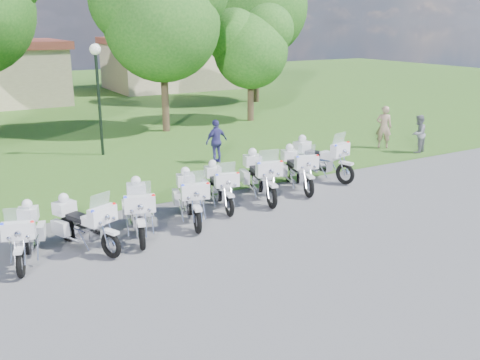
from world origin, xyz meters
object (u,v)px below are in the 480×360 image
motorcycle_2 (139,209)px  motorcycle_4 (219,185)px  lamp_post (97,73)px  bystander_a (384,127)px  motorcycle_6 (297,168)px  motorcycle_5 (260,175)px  motorcycle_0 (25,234)px  motorcycle_1 (84,223)px  bystander_c (216,142)px  motorcycle_3 (190,197)px  bystander_b (418,134)px  motorcycle_7 (320,158)px

motorcycle_2 → motorcycle_4: size_ratio=1.06×
lamp_post → bystander_a: lamp_post is taller
motorcycle_6 → lamp_post: (-4.23, 7.74, 2.66)m
motorcycle_5 → lamp_post: bearing=-58.3°
motorcycle_5 → motorcycle_0: bearing=22.6°
motorcycle_1 → bystander_c: 8.65m
motorcycle_6 → motorcycle_1: bearing=25.4°
motorcycle_5 → bystander_c: 4.55m
motorcycle_0 → motorcycle_4: (5.58, 1.08, 0.01)m
motorcycle_6 → motorcycle_5: bearing=22.5°
motorcycle_2 → motorcycle_5: 4.40m
motorcycle_1 → motorcycle_2: 1.46m
motorcycle_6 → bystander_a: bearing=-141.9°
motorcycle_3 → bystander_b: (11.57, 2.49, 0.11)m
motorcycle_4 → bystander_b: size_ratio=1.42×
motorcycle_3 → motorcycle_4: motorcycle_3 is taller
motorcycle_3 → motorcycle_4: bearing=-138.0°
motorcycle_3 → motorcycle_5: bearing=-150.3°
bystander_a → motorcycle_6: bearing=64.7°
motorcycle_1 → motorcycle_3: (3.03, 0.47, 0.03)m
motorcycle_3 → motorcycle_1: bearing=23.7°
motorcycle_2 → motorcycle_6: motorcycle_2 is taller
motorcycle_0 → bystander_b: bearing=-153.0°
motorcycle_3 → motorcycle_6: 4.38m
motorcycle_1 → motorcycle_6: motorcycle_6 is taller
motorcycle_7 → motorcycle_3: bearing=0.5°
motorcycle_1 → motorcycle_6: (7.30, 1.41, 0.04)m
bystander_b → motorcycle_0: bearing=-10.3°
motorcycle_7 → bystander_a: size_ratio=1.38×
motorcycle_3 → motorcycle_6: motorcycle_6 is taller
motorcycle_2 → bystander_c: (5.09, 5.46, 0.16)m
motorcycle_2 → motorcycle_6: (5.85, 1.21, -0.01)m
motorcycle_0 → motorcycle_1: size_ratio=1.01×
motorcycle_0 → motorcycle_2: 2.78m
motorcycle_1 → motorcycle_4: (4.26, 1.11, -0.01)m
motorcycle_4 → motorcycle_0: bearing=21.9°
bystander_a → motorcycle_3: bearing=60.6°
motorcycle_4 → bystander_a: 10.24m
lamp_post → bystander_a: (10.90, -4.82, -2.43)m
lamp_post → bystander_b: size_ratio=2.83×
lamp_post → bystander_c: size_ratio=2.64×
motorcycle_1 → bystander_a: bystander_a is taller
motorcycle_6 → bystander_a: bystander_a is taller
motorcycle_6 → bystander_b: (7.30, 1.55, 0.11)m
motorcycle_6 → bystander_c: (-0.76, 4.25, 0.17)m
motorcycle_5 → motorcycle_2: bearing=26.2°
motorcycle_7 → bystander_c: (-2.15, 3.66, 0.12)m
motorcycle_1 → motorcycle_7: motorcycle_7 is taller
motorcycle_4 → motorcycle_3: bearing=38.1°
bystander_a → bystander_b: size_ratio=1.16×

